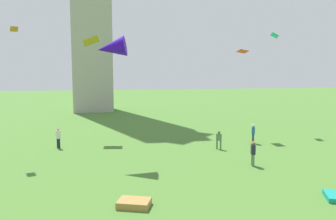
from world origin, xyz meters
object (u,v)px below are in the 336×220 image
at_px(kite_flying_2, 111,48).
at_px(kite_flying_3, 242,51).
at_px(kite_flying_4, 91,41).
at_px(person_1, 253,133).
at_px(kite_bundle_1, 134,203).
at_px(kite_flying_0, 275,35).
at_px(kite_flying_5, 14,29).
at_px(person_0, 219,139).
at_px(person_3, 253,152).
at_px(person_2, 58,137).
at_px(kite_bundle_0, 334,196).

xyz_separation_m(kite_flying_2, kite_flying_3, (13.58, 6.77, 0.33)).
bearing_deg(kite_flying_4, person_1, -22.57).
xyz_separation_m(kite_flying_4, kite_bundle_1, (2.33, -18.93, -9.70)).
height_order(kite_flying_2, kite_flying_3, kite_flying_2).
bearing_deg(kite_bundle_1, kite_flying_0, 46.48).
height_order(kite_flying_3, kite_flying_5, kite_flying_5).
distance_m(person_0, person_3, 5.47).
xyz_separation_m(kite_flying_4, kite_flying_5, (-5.65, -6.85, 0.17)).
relative_size(person_2, kite_bundle_1, 1.16).
height_order(person_0, kite_flying_2, kite_flying_2).
distance_m(person_1, kite_flying_5, 22.44).
height_order(person_2, kite_bundle_0, person_2).
distance_m(kite_flying_0, kite_flying_4, 20.17).
height_order(person_3, kite_flying_4, kite_flying_4).
bearing_deg(person_3, kite_bundle_1, -43.14).
distance_m(person_3, kite_flying_2, 12.97).
xyz_separation_m(person_2, person_3, (14.41, -8.71, -0.02)).
bearing_deg(kite_flying_5, kite_flying_2, 53.62).
xyz_separation_m(person_0, person_1, (4.02, 1.63, 0.12)).
distance_m(kite_flying_2, kite_flying_4, 9.54).
distance_m(person_3, kite_flying_4, 19.69).
xyz_separation_m(kite_flying_3, kite_bundle_1, (-12.94, -16.41, -8.69)).
height_order(person_2, kite_flying_2, kite_flying_2).
height_order(person_0, person_3, person_3).
height_order(person_3, kite_bundle_0, person_3).
height_order(person_3, kite_flying_0, kite_flying_0).
xyz_separation_m(kite_flying_3, kite_flying_5, (-20.92, -4.33, 1.18)).
bearing_deg(kite_flying_2, person_2, -123.55).
relative_size(person_0, kite_flying_5, 1.80).
distance_m(person_0, kite_bundle_1, 13.96).
height_order(kite_flying_4, kite_flying_5, kite_flying_4).
bearing_deg(kite_flying_4, person_0, -35.73).
xyz_separation_m(person_0, kite_bundle_0, (2.01, -12.12, -0.79)).
xyz_separation_m(person_0, kite_bundle_1, (-8.54, -11.02, -0.75)).
relative_size(person_3, kite_bundle_0, 1.17).
height_order(kite_flying_3, kite_bundle_0, kite_flying_3).
xyz_separation_m(person_1, kite_flying_5, (-20.54, -0.57, 9.00)).
height_order(person_1, kite_flying_2, kite_flying_2).
bearing_deg(kite_flying_5, person_3, 51.24).
bearing_deg(person_2, kite_bundle_1, -5.44).
height_order(person_0, kite_flying_5, kite_flying_5).
bearing_deg(kite_bundle_1, person_2, 110.28).
bearing_deg(kite_flying_2, kite_flying_0, 127.85).
relative_size(person_1, kite_flying_5, 2.04).
xyz_separation_m(person_3, kite_flying_0, (8.68, 13.17, 9.82)).
relative_size(person_1, kite_bundle_0, 1.20).
height_order(person_0, kite_flying_4, kite_flying_4).
distance_m(person_2, kite_flying_0, 25.48).
height_order(person_0, kite_flying_0, kite_flying_0).
bearing_deg(kite_flying_3, kite_flying_4, -93.98).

